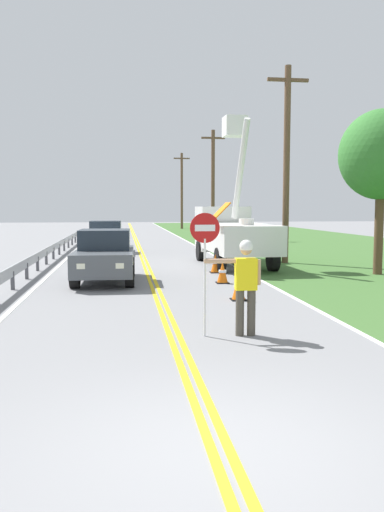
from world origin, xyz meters
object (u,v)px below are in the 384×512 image
object	(u,v)px
utility_bucket_truck	(232,231)
oncoming_sedan_second	(106,237)
flagger_worker	(245,281)
stop_sign_paddle	(205,246)
utility_pole_near	(287,162)
traffic_cone_lead	(239,287)
oncoming_sedan_nearest	(105,256)
traffic_cone_mid	(222,273)
traffic_cone_tail	(216,264)
utility_pole_mid	(213,183)
roadside_tree_verge	(381,155)
utility_pole_far	(182,189)

from	to	relation	value
utility_bucket_truck	oncoming_sedan_second	world-z (taller)	utility_bucket_truck
flagger_worker	stop_sign_paddle	bearing A→B (deg)	177.31
utility_pole_near	traffic_cone_lead	distance (m)	10.44
oncoming_sedan_nearest	utility_pole_near	distance (m)	9.71
traffic_cone_lead	traffic_cone_mid	world-z (taller)	same
oncoming_sedan_second	traffic_cone_tail	xyz separation A→B (m)	(4.32, -9.24, -0.50)
stop_sign_paddle	traffic_cone_lead	distance (m)	4.19
traffic_cone_tail	utility_bucket_truck	bearing A→B (deg)	66.28
oncoming_sedan_nearest	traffic_cone_mid	xyz separation A→B (m)	(3.75, -0.86, -0.50)
utility_pole_mid	roadside_tree_verge	distance (m)	21.70
utility_pole_near	traffic_cone_tail	bearing A→B (deg)	-140.40
utility_bucket_truck	oncoming_sedan_second	xyz separation A→B (m)	(-5.50, 6.56, -0.60)
utility_pole_far	traffic_cone_lead	world-z (taller)	utility_pole_far
flagger_worker	traffic_cone_mid	world-z (taller)	flagger_worker
oncoming_sedan_second	traffic_cone_lead	xyz separation A→B (m)	(3.91, -14.96, -0.50)
stop_sign_paddle	traffic_cone_lead	world-z (taller)	stop_sign_paddle
stop_sign_paddle	traffic_cone_mid	size ratio (longest dim) A/B	3.33
roadside_tree_verge	stop_sign_paddle	bearing A→B (deg)	-133.17
flagger_worker	oncoming_sedan_nearest	xyz separation A→B (m)	(-2.88, 7.62, -0.21)
utility_pole_mid	roadside_tree_verge	size ratio (longest dim) A/B	1.40
utility_pole_near	traffic_cone_mid	distance (m)	7.98
utility_pole_near	traffic_cone_mid	xyz separation A→B (m)	(-3.89, -5.67, -4.06)
oncoming_sedan_nearest	roadside_tree_verge	size ratio (longest dim) A/B	0.70
utility_pole_far	utility_pole_mid	bearing A→B (deg)	-89.39
traffic_cone_lead	traffic_cone_tail	distance (m)	5.73
stop_sign_paddle	utility_bucket_truck	xyz separation A→B (m)	(3.07, 12.07, -0.27)
oncoming_sedan_nearest	utility_pole_far	world-z (taller)	utility_pole_far
traffic_cone_mid	traffic_cone_lead	bearing A→B (deg)	-93.04
oncoming_sedan_nearest	traffic_cone_mid	bearing A→B (deg)	-12.86
stop_sign_paddle	utility_pole_far	distance (m)	49.35
traffic_cone_lead	roadside_tree_verge	bearing A→B (deg)	36.01
stop_sign_paddle	roadside_tree_verge	world-z (taller)	roadside_tree_verge
stop_sign_paddle	utility_pole_far	size ratio (longest dim) A/B	0.27
traffic_cone_mid	utility_bucket_truck	bearing A→B (deg)	75.05
oncoming_sedan_nearest	traffic_cone_mid	distance (m)	3.88
utility_bucket_truck	roadside_tree_verge	size ratio (longest dim) A/B	1.16
stop_sign_paddle	traffic_cone_mid	world-z (taller)	stop_sign_paddle
utility_pole_near	utility_bucket_truck	bearing A→B (deg)	-172.31
flagger_worker	utility_pole_mid	bearing A→B (deg)	81.29
stop_sign_paddle	oncoming_sedan_nearest	size ratio (longest dim) A/B	0.56
utility_pole_mid	traffic_cone_mid	bearing A→B (deg)	-99.10
roadside_tree_verge	traffic_cone_tail	bearing A→B (deg)	167.98
utility_bucket_truck	utility_pole_far	world-z (taller)	utility_pole_far
traffic_cone_mid	traffic_cone_tail	xyz separation A→B (m)	(0.25, 2.66, 0.00)
flagger_worker	traffic_cone_tail	xyz separation A→B (m)	(1.13, 9.43, -0.71)
flagger_worker	traffic_cone_mid	xyz separation A→B (m)	(0.88, 6.77, -0.71)
utility_pole_near	traffic_cone_lead	bearing A→B (deg)	-114.89
flagger_worker	roadside_tree_verge	distance (m)	11.19
oncoming_sedan_nearest	utility_bucket_truck	bearing A→B (deg)	40.88
oncoming_sedan_second	roadside_tree_verge	distance (m)	14.94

